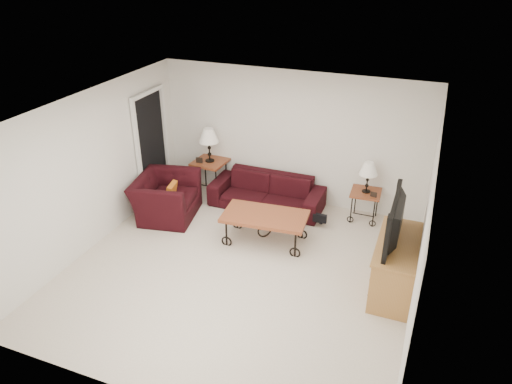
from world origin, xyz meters
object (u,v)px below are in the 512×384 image
lamp_right (368,177)px  backpack (322,213)px  coffee_table (265,228)px  armchair (166,197)px  television (402,221)px  lamp_left (209,145)px  side_table_right (364,206)px  sofa (267,192)px  tv_stand (396,266)px  side_table_left (211,176)px

lamp_right → backpack: (-0.66, -0.44, -0.60)m
coffee_table → armchair: 1.97m
lamp_right → television: television is taller
television → backpack: 2.15m
lamp_left → lamp_right: bearing=0.0°
backpack → lamp_right: bearing=23.4°
side_table_right → television: bearing=-68.3°
sofa → lamp_right: bearing=5.8°
lamp_left → lamp_right: size_ratio=1.19×
tv_stand → television: bearing=-180.0°
sofa → television: bearing=-33.1°
armchair → television: size_ratio=0.98×
sofa → tv_stand: size_ratio=1.59×
side_table_right → television: television is taller
lamp_left → tv_stand: size_ratio=0.50×
coffee_table → armchair: bearing=174.9°
tv_stand → lamp_left: bearing=154.3°
lamp_right → television: size_ratio=0.48×
side_table_left → armchair: armchair is taller
sofa → side_table_left: 1.26m
lamp_left → lamp_right: (3.03, 0.00, -0.16)m
lamp_right → tv_stand: lamp_right is taller
side_table_left → lamp_left: lamp_left is taller
side_table_left → backpack: (2.37, -0.44, -0.09)m
side_table_right → backpack: side_table_right is taller
lamp_left → backpack: (2.37, -0.44, -0.76)m
armchair → backpack: 2.79m
lamp_right → tv_stand: bearing=-67.8°
side_table_left → side_table_right: 3.03m
side_table_right → sofa: bearing=-174.2°
sofa → side_table_right: size_ratio=3.74×
side_table_left → coffee_table: side_table_left is taller
backpack → tv_stand: bearing=-54.7°
tv_stand → television: 0.74m
side_table_right → coffee_table: 1.92m
tv_stand → backpack: tv_stand is taller
lamp_right → backpack: size_ratio=1.18×
television → sofa: bearing=-123.1°
lamp_left → sofa: bearing=-8.2°
lamp_right → side_table_right: bearing=0.0°
sofa → side_table_left: bearing=171.8°
lamp_left → television: bearing=-25.8°
side_table_left → side_table_right: (3.03, 0.00, -0.05)m
armchair → tv_stand: size_ratio=0.88×
lamp_right → coffee_table: lamp_right is taller
coffee_table → tv_stand: 2.21m
lamp_left → side_table_left: bearing=0.0°
lamp_right → tv_stand: size_ratio=0.43×
lamp_left → side_table_right: bearing=0.0°
lamp_left → coffee_table: bearing=-38.9°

